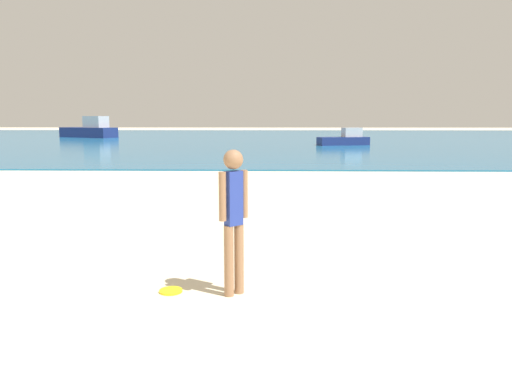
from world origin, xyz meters
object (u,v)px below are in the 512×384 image
object	(u,v)px
boat_near	(345,139)
boat_far	(90,130)
frisbee	(171,291)
person_standing	(234,214)

from	to	relation	value
boat_near	boat_far	bearing A→B (deg)	-44.82
frisbee	boat_far	distance (m)	45.21
frisbee	person_standing	bearing A→B (deg)	-4.19
boat_far	person_standing	bearing A→B (deg)	139.58
boat_near	boat_far	size ratio (longest dim) A/B	0.59
frisbee	boat_far	world-z (taller)	boat_far
person_standing	boat_far	size ratio (longest dim) A/B	0.25
person_standing	frisbee	world-z (taller)	person_standing
person_standing	boat_near	xyz separation A→B (m)	(5.74, 28.99, -0.43)
frisbee	boat_far	bearing A→B (deg)	111.26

